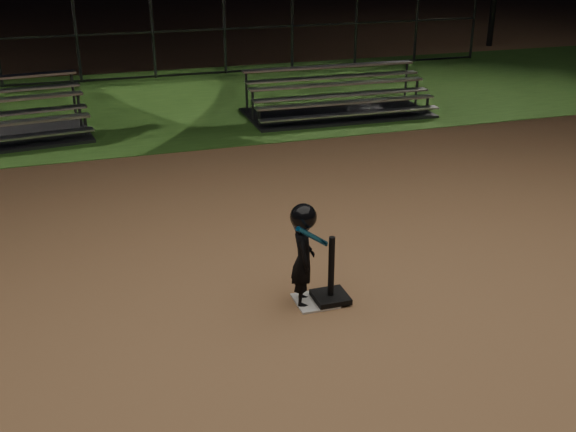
% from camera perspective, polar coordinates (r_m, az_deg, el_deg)
% --- Properties ---
extents(ground, '(80.00, 80.00, 0.00)m').
position_cam_1_polar(ground, '(7.81, 2.27, -7.14)').
color(ground, '#9B6D46').
rests_on(ground, ground).
extents(grass_strip, '(60.00, 8.00, 0.01)m').
position_cam_1_polar(grass_strip, '(16.95, -9.51, 9.33)').
color(grass_strip, '#2C551B').
rests_on(grass_strip, ground).
extents(home_plate, '(0.45, 0.45, 0.02)m').
position_cam_1_polar(home_plate, '(7.80, 2.27, -7.06)').
color(home_plate, beige).
rests_on(home_plate, ground).
extents(batting_tee, '(0.38, 0.38, 0.77)m').
position_cam_1_polar(batting_tee, '(7.75, 3.57, -6.01)').
color(batting_tee, black).
rests_on(batting_tee, home_plate).
extents(child_batter, '(0.49, 0.56, 1.20)m').
position_cam_1_polar(child_batter, '(7.49, 1.27, -3.00)').
color(child_batter, black).
rests_on(child_batter, ground).
extents(bleacher_right, '(4.08, 2.03, 0.99)m').
position_cam_1_polar(bleacher_right, '(15.55, 4.15, 9.11)').
color(bleacher_right, silver).
rests_on(bleacher_right, ground).
extents(backstop_fence, '(20.08, 0.08, 2.50)m').
position_cam_1_polar(backstop_fence, '(19.65, -11.18, 14.76)').
color(backstop_fence, '#38383D').
rests_on(backstop_fence, ground).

